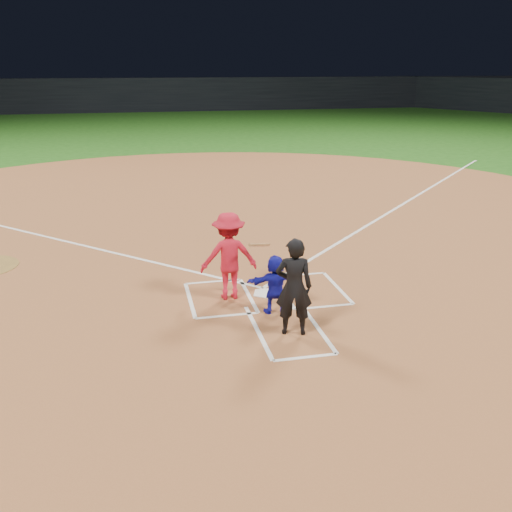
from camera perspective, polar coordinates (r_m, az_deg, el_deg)
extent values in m
plane|color=#1B4F13|center=(11.98, 0.99, -3.83)|extent=(120.00, 120.00, 0.00)
cylinder|color=brown|center=(17.56, -3.56, 3.57)|extent=(28.00, 28.00, 0.01)
cube|color=black|center=(58.88, -10.31, 15.58)|extent=(80.00, 1.20, 3.20)
cylinder|color=white|center=(11.97, 0.99, -3.74)|extent=(0.60, 0.60, 0.02)
imported|color=#1516B0|center=(10.91, 1.94, -2.83)|extent=(1.09, 0.39, 1.16)
imported|color=black|center=(9.97, 3.81, -3.10)|extent=(0.73, 0.57, 1.77)
cube|color=white|center=(12.64, -4.30, -2.57)|extent=(1.22, 0.08, 0.01)
cube|color=white|center=(10.97, -2.90, -5.97)|extent=(1.22, 0.08, 0.01)
cube|color=white|center=(11.90, -0.75, -3.91)|extent=(0.08, 1.83, 0.01)
cube|color=white|center=(11.73, -6.61, -4.38)|extent=(0.08, 1.83, 0.01)
cube|color=white|center=(13.03, 4.25, -1.89)|extent=(1.22, 0.08, 0.01)
cube|color=white|center=(11.43, 6.87, -5.05)|extent=(1.22, 0.08, 0.01)
cube|color=white|center=(12.06, 2.70, -3.61)|extent=(0.08, 1.83, 0.01)
cube|color=white|center=(12.41, 8.16, -3.12)|extent=(0.08, 1.83, 0.01)
cube|color=white|center=(10.35, 0.20, -7.54)|extent=(0.08, 2.20, 0.01)
cube|color=white|center=(10.62, 6.05, -6.93)|extent=(0.08, 2.20, 0.01)
cube|color=white|center=(9.54, 4.95, -10.06)|extent=(1.10, 0.08, 0.01)
cube|color=white|center=(21.04, 15.28, 5.52)|extent=(14.21, 14.21, 0.01)
imported|color=red|center=(11.49, -2.73, 0.00)|extent=(1.16, 0.67, 1.79)
cylinder|color=#A1693B|center=(11.39, 0.35, 1.12)|extent=(0.60, 0.68, 0.28)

